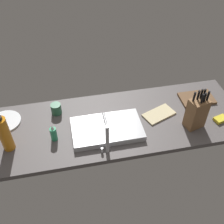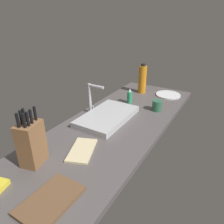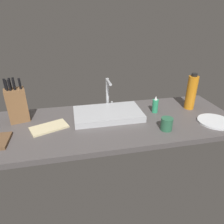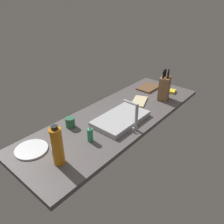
{
  "view_description": "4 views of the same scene",
  "coord_description": "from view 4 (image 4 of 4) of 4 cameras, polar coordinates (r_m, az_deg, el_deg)",
  "views": [
    {
      "loc": [
        28.16,
        132.51,
        141.64
      ],
      "look_at": [
        0.42,
        -3.21,
        10.44
      ],
      "focal_mm": 43.7,
      "sensor_mm": 36.0,
      "label": 1
    },
    {
      "loc": [
        -108.6,
        -64.68,
        73.87
      ],
      "look_at": [
        5.29,
        3.31,
        10.61
      ],
      "focal_mm": 33.86,
      "sensor_mm": 36.0,
      "label": 2
    },
    {
      "loc": [
        -17.33,
        -118.55,
        69.47
      ],
      "look_at": [
        7.05,
        -2.14,
        11.7
      ],
      "focal_mm": 32.31,
      "sensor_mm": 36.0,
      "label": 3
    },
    {
      "loc": [
        129.16,
        102.61,
        99.77
      ],
      "look_at": [
        6.75,
        -1.33,
        9.1
      ],
      "focal_mm": 34.99,
      "sensor_mm": 36.0,
      "label": 4
    }
  ],
  "objects": [
    {
      "name": "sink_basin",
      "position": [
        1.82,
        2.3,
        -1.78
      ],
      "size": [
        47.59,
        28.05,
        4.27
      ],
      "primitive_type": "cube",
      "color": "#B7BABF",
      "rests_on": "countertop_slab"
    },
    {
      "name": "water_bottle",
      "position": [
        1.38,
        -14.12,
        -8.63
      ],
      "size": [
        7.43,
        7.43,
        27.63
      ],
      "color": "orange",
      "rests_on": "countertop_slab"
    },
    {
      "name": "countertop_slab",
      "position": [
        1.92,
        1.61,
        -1.28
      ],
      "size": [
        188.67,
        63.92,
        3.5
      ],
      "primitive_type": "cube",
      "color": "#514C4C",
      "rests_on": "ground"
    },
    {
      "name": "knife_block",
      "position": [
        2.2,
        13.51,
        6.1
      ],
      "size": [
        14.25,
        11.94,
        29.85
      ],
      "rotation": [
        0.0,
        0.0,
        0.26
      ],
      "color": "brown",
      "rests_on": "countertop_slab"
    },
    {
      "name": "dinner_plate",
      "position": [
        1.61,
        -20.29,
        -9.14
      ],
      "size": [
        22.29,
        22.29,
        1.2
      ],
      "primitive_type": "cylinder",
      "color": "white",
      "rests_on": "countertop_slab"
    },
    {
      "name": "soap_bottle",
      "position": [
        1.58,
        -5.75,
        -5.85
      ],
      "size": [
        4.36,
        4.36,
        12.77
      ],
      "color": "#2D9966",
      "rests_on": "countertop_slab"
    },
    {
      "name": "dish_towel",
      "position": [
        2.15,
        7.16,
        2.85
      ],
      "size": [
        25.68,
        19.74,
        1.2
      ],
      "primitive_type": "cube",
      "rotation": [
        0.0,
        0.0,
        0.37
      ],
      "color": "beige",
      "rests_on": "countertop_slab"
    },
    {
      "name": "dish_sponge",
      "position": [
        2.42,
        15.47,
        5.23
      ],
      "size": [
        10.22,
        8.06,
        2.4
      ],
      "primitive_type": "cube",
      "rotation": [
        0.0,
        0.0,
        0.25
      ],
      "color": "yellow",
      "rests_on": "countertop_slab"
    },
    {
      "name": "coffee_mug",
      "position": [
        1.76,
        -10.85,
        -2.66
      ],
      "size": [
        7.47,
        7.47,
        8.11
      ],
      "primitive_type": "cylinder",
      "color": "#2D6647",
      "rests_on": "countertop_slab"
    },
    {
      "name": "faucet",
      "position": [
        1.66,
        5.95,
        -0.61
      ],
      "size": [
        5.5,
        13.46,
        23.04
      ],
      "color": "#B7BABF",
      "rests_on": "countertop_slab"
    },
    {
      "name": "cutting_board",
      "position": [
        2.47,
        9.58,
        6.33
      ],
      "size": [
        25.93,
        16.98,
        1.8
      ],
      "primitive_type": "cube",
      "rotation": [
        0.0,
        0.0,
        -0.01
      ],
      "color": "brown",
      "rests_on": "countertop_slab"
    }
  ]
}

